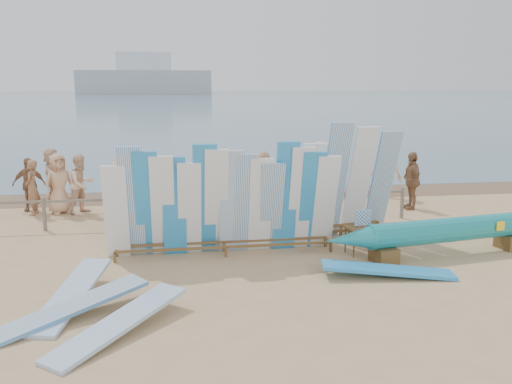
{
  "coord_description": "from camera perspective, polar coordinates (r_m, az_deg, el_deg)",
  "views": [
    {
      "loc": [
        -0.34,
        -11.65,
        3.89
      ],
      "look_at": [
        1.6,
        2.31,
        1.04
      ],
      "focal_mm": 38.0,
      "sensor_mm": 36.0,
      "label": 1
    }
  ],
  "objects": [
    {
      "name": "beachgoer_2",
      "position": [
        17.16,
        -17.88,
        0.82
      ],
      "size": [
        0.89,
        0.93,
        1.79
      ],
      "primitive_type": "imported",
      "rotation": [
        0.0,
        0.0,
        0.84
      ],
      "color": "beige",
      "rests_on": "ground"
    },
    {
      "name": "beachgoer_9",
      "position": [
        19.32,
        6.81,
        2.56
      ],
      "size": [
        1.31,
        0.86,
        1.88
      ],
      "primitive_type": "imported",
      "rotation": [
        0.0,
        0.0,
        3.46
      ],
      "color": "tan",
      "rests_on": "ground"
    },
    {
      "name": "beachgoer_4",
      "position": [
        15.95,
        -5.17,
        0.14
      ],
      "size": [
        0.51,
        0.96,
        1.56
      ],
      "primitive_type": "imported",
      "rotation": [
        0.0,
        0.0,
        4.59
      ],
      "color": "#8C6042",
      "rests_on": "ground"
    },
    {
      "name": "beachgoer_0",
      "position": [
        17.33,
        -20.04,
        0.81
      ],
      "size": [
        0.97,
        0.86,
        1.82
      ],
      "primitive_type": "imported",
      "rotation": [
        0.0,
        0.0,
        0.63
      ],
      "color": "tan",
      "rests_on": "ground"
    },
    {
      "name": "beachgoer_8",
      "position": [
        16.51,
        3.01,
        1.09
      ],
      "size": [
        0.89,
        0.99,
        1.87
      ],
      "primitive_type": "imported",
      "rotation": [
        0.0,
        0.0,
        0.94
      ],
      "color": "beige",
      "rests_on": "ground"
    },
    {
      "name": "flat_board_e",
      "position": [
        9.85,
        -18.81,
        -12.48
      ],
      "size": [
        2.52,
        2.0,
        0.39
      ],
      "primitive_type": "cube",
      "rotation": [
        0.12,
        0.0,
        -0.96
      ],
      "color": "white",
      "rests_on": "ground"
    },
    {
      "name": "beachgoer_3",
      "position": [
        16.85,
        -14.21,
        0.49
      ],
      "size": [
        0.92,
        1.09,
        1.6
      ],
      "primitive_type": "imported",
      "rotation": [
        0.0,
        0.0,
        2.16
      ],
      "color": "tan",
      "rests_on": "ground"
    },
    {
      "name": "beachgoer_1",
      "position": [
        17.44,
        -22.51,
        0.43
      ],
      "size": [
        0.34,
        0.61,
        1.66
      ],
      "primitive_type": "imported",
      "rotation": [
        0.0,
        0.0,
        4.69
      ],
      "color": "#8C6042",
      "rests_on": "ground"
    },
    {
      "name": "beachgoer_5",
      "position": [
        18.21,
        0.85,
        1.72
      ],
      "size": [
        1.59,
        0.77,
        1.64
      ],
      "primitive_type": "imported",
      "rotation": [
        0.0,
        0.0,
        2.95
      ],
      "color": "beige",
      "rests_on": "ground"
    },
    {
      "name": "flat_board_b",
      "position": [
        9.11,
        -14.17,
        -14.22
      ],
      "size": [
        2.14,
        2.44,
        0.36
      ],
      "primitive_type": "cube",
      "rotation": [
        0.11,
        0.0,
        -0.69
      ],
      "color": "#89B0DB",
      "rests_on": "ground"
    },
    {
      "name": "beach_chair_right",
      "position": [
        15.87,
        -1.81,
        -1.72
      ],
      "size": [
        0.63,
        0.65,
        0.97
      ],
      "rotation": [
        0.0,
        0.0,
        0.02
      ],
      "color": "red",
      "rests_on": "ground"
    },
    {
      "name": "beachgoer_6",
      "position": [
        16.85,
        -0.14,
        1.12
      ],
      "size": [
        0.73,
        0.95,
        1.75
      ],
      "primitive_type": "imported",
      "rotation": [
        0.0,
        0.0,
        1.15
      ],
      "color": "tan",
      "rests_on": "ground"
    },
    {
      "name": "main_surfboard_rack",
      "position": [
        12.3,
        -3.35,
        -1.33
      ],
      "size": [
        5.29,
        0.89,
        2.62
      ],
      "rotation": [
        0.0,
        0.0,
        0.02
      ],
      "color": "brown",
      "rests_on": "ground"
    },
    {
      "name": "flat_board_d",
      "position": [
        11.53,
        13.69,
        -8.64
      ],
      "size": [
        2.75,
        0.95,
        0.29
      ],
      "primitive_type": "cube",
      "rotation": [
        0.08,
        0.0,
        1.42
      ],
      "color": "#2A8CD2",
      "rests_on": "ground"
    },
    {
      "name": "distant_ship",
      "position": [
        192.01,
        -11.65,
        11.62
      ],
      "size": [
        45.0,
        8.0,
        14.0
      ],
      "color": "#999EA3",
      "rests_on": "ocean"
    },
    {
      "name": "flat_board_a",
      "position": [
        10.41,
        -18.77,
        -11.17
      ],
      "size": [
        1.1,
        2.74,
        0.42
      ],
      "primitive_type": "cube",
      "rotation": [
        0.13,
        0.0,
        -0.21
      ],
      "color": "#89B0DB",
      "rests_on": "ground"
    },
    {
      "name": "beachgoer_11",
      "position": [
        19.36,
        -20.65,
        1.75
      ],
      "size": [
        0.58,
        1.65,
        1.77
      ],
      "primitive_type": "imported",
      "rotation": [
        0.0,
        0.0,
        1.6
      ],
      "color": "beige",
      "rests_on": "ground"
    },
    {
      "name": "outrigger_canoe",
      "position": [
        13.15,
        19.8,
        -3.91
      ],
      "size": [
        6.24,
        1.57,
        0.89
      ],
      "rotation": [
        0.0,
        0.0,
        0.17
      ],
      "color": "brown",
      "rests_on": "ground"
    },
    {
      "name": "stroller",
      "position": [
        16.28,
        1.6,
        -1.03
      ],
      "size": [
        0.6,
        0.77,
        0.95
      ],
      "rotation": [
        0.0,
        0.0,
        -0.19
      ],
      "color": "red",
      "rests_on": "ground"
    },
    {
      "name": "vendor_table",
      "position": [
        12.8,
        11.1,
        -4.88
      ],
      "size": [
        0.87,
        0.69,
        1.04
      ],
      "rotation": [
        0.0,
        0.0,
        0.19
      ],
      "color": "brown",
      "rests_on": "ground"
    },
    {
      "name": "beachgoer_7",
      "position": [
        17.04,
        0.89,
        0.96
      ],
      "size": [
        0.56,
        0.66,
        1.6
      ],
      "primitive_type": "imported",
      "rotation": [
        0.0,
        0.0,
        2.08
      ],
      "color": "#8C6042",
      "rests_on": "ground"
    },
    {
      "name": "wet_sand_strip",
      "position": [
        19.25,
        -6.74,
        -0.32
      ],
      "size": [
        40.0,
        2.6,
        0.01
      ],
      "primitive_type": "cube",
      "color": "brown",
      "rests_on": "ground"
    },
    {
      "name": "beachgoer_extra_1",
      "position": [
        18.01,
        -22.78,
        0.73
      ],
      "size": [
        0.98,
        0.45,
        1.66
      ],
      "primitive_type": "imported",
      "rotation": [
        0.0,
        0.0,
        0.03
      ],
      "color": "#8C6042",
      "rests_on": "ground"
    },
    {
      "name": "beachgoer_extra_0",
      "position": [
        19.08,
        13.47,
        2.22
      ],
      "size": [
        1.22,
        1.21,
        1.88
      ],
      "primitive_type": "imported",
      "rotation": [
        0.0,
        0.0,
        5.51
      ],
      "color": "tan",
      "rests_on": "ground"
    },
    {
      "name": "side_surfboard_rack",
      "position": [
        13.79,
        9.61,
        0.65
      ],
      "size": [
        2.73,
        1.25,
        2.98
      ],
      "rotation": [
        0.0,
        0.0,
        0.2
      ],
      "color": "brown",
      "rests_on": "ground"
    },
    {
      "name": "beach_chair_left",
      "position": [
        16.15,
        -8.83,
        -1.65
      ],
      "size": [
        0.67,
        0.69,
        0.94
      ],
      "rotation": [
        0.0,
        0.0,
        0.13
      ],
      "color": "red",
      "rests_on": "ground"
    },
    {
      "name": "ground",
      "position": [
        12.29,
        -5.97,
        -7.1
      ],
      "size": [
        160.0,
        160.0,
        0.0
      ],
      "primitive_type": "plane",
      "color": "tan",
      "rests_on": "ground"
    },
    {
      "name": "beachgoer_10",
      "position": [
        17.54,
        16.05,
        1.16
      ],
      "size": [
        0.46,
        1.06,
        1.8
      ],
      "primitive_type": "imported",
      "rotation": [
        0.0,
        0.0,
        4.71
      ],
      "color": "#8C6042",
      "rests_on": "ground"
    },
    {
      "name": "fence",
      "position": [
        15.01,
        -6.43,
        -1.19
      ],
      "size": [
        12.08,
        0.08,
        0.9
      ],
      "color": "#746757",
      "rests_on": "ground"
    },
    {
      "name": "ocean",
      "position": [
        139.71,
        -7.89,
        9.72
      ],
      "size": [
        320.0,
        240.0,
        0.02
      ],
      "primitive_type": "cube",
      "color": "slate",
      "rests_on": "ground"
    }
  ]
}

